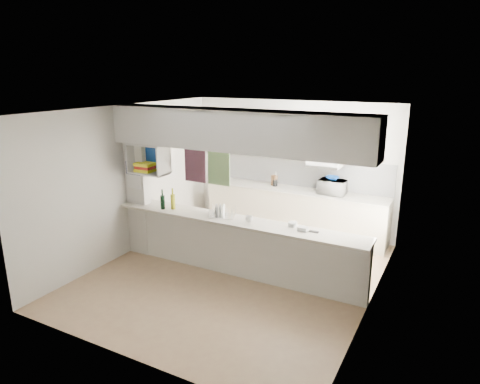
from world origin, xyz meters
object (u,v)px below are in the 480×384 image
Objects in this scene: microwave at (332,187)px; wine_bottles at (168,201)px; dish_rack at (222,211)px; bowl at (332,178)px.

microwave is 1.39× the size of wine_bottles.
microwave is 2.37m from dish_rack.
bowl is at bearing -47.43° from microwave.
dish_rack is at bearing -119.08° from bowl.
bowl is 3.06m from wine_bottles.
wine_bottles reaches higher than microwave.
wine_bottles reaches higher than bowl.
wine_bottles reaches higher than dish_rack.
microwave is 1.06× the size of dish_rack.
microwave is at bearing 45.02° from wine_bottles.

